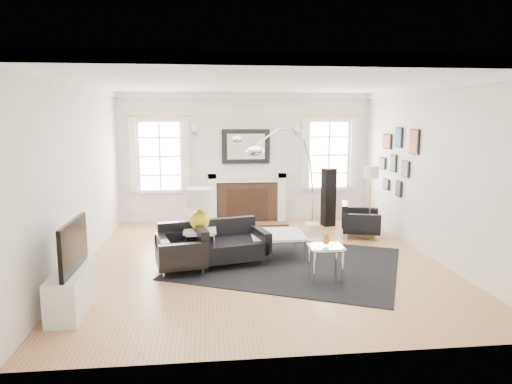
{
  "coord_description": "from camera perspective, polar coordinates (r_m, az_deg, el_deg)",
  "views": [
    {
      "loc": [
        -0.87,
        -6.97,
        2.22
      ],
      "look_at": [
        -0.07,
        0.3,
        1.07
      ],
      "focal_mm": 32.0,
      "sensor_mm": 36.0,
      "label": 1
    }
  ],
  "objects": [
    {
      "name": "tv_unit",
      "position": [
        5.82,
        -22.0,
        -10.7
      ],
      "size": [
        0.35,
        1.0,
        1.09
      ],
      "color": "white",
      "rests_on": "floor"
    },
    {
      "name": "gallery_wall",
      "position": [
        9.03,
        17.19,
        4.22
      ],
      "size": [
        0.04,
        1.73,
        1.29
      ],
      "color": "black",
      "rests_on": "right_wall"
    },
    {
      "name": "right_wall",
      "position": [
        7.89,
        21.07,
        2.41
      ],
      "size": [
        0.04,
        6.0,
        2.8
      ],
      "primitive_type": "cube",
      "color": "white",
      "rests_on": "floor"
    },
    {
      "name": "orange_vase",
      "position": [
        6.35,
        8.74,
        -5.89
      ],
      "size": [
        0.1,
        0.1,
        0.16
      ],
      "color": "#B86317",
      "rests_on": "nesting_table"
    },
    {
      "name": "side_table_left",
      "position": [
        7.12,
        -7.02,
        -5.57
      ],
      "size": [
        0.5,
        0.5,
        0.55
      ],
      "color": "silver",
      "rests_on": "floor"
    },
    {
      "name": "fireplace",
      "position": [
        9.94,
        -1.16,
        -0.73
      ],
      "size": [
        1.7,
        0.69,
        1.11
      ],
      "color": "white",
      "rests_on": "floor"
    },
    {
      "name": "armchair_left",
      "position": [
        6.89,
        -8.95,
        -7.33
      ],
      "size": [
        0.85,
        0.91,
        0.54
      ],
      "color": "black",
      "rests_on": "floor"
    },
    {
      "name": "stick_floor_lamp",
      "position": [
        8.8,
        14.19,
        1.96
      ],
      "size": [
        0.28,
        0.28,
        1.37
      ],
      "color": "#B7953F",
      "rests_on": "floor"
    },
    {
      "name": "area_rug",
      "position": [
        7.26,
        4.11,
        -8.82
      ],
      "size": [
        4.09,
        3.82,
        0.01
      ],
      "primitive_type": "cube",
      "rotation": [
        0.0,
        0.0,
        -0.43
      ],
      "color": "black",
      "rests_on": "floor"
    },
    {
      "name": "armchair_right",
      "position": [
        9.0,
        12.64,
        -3.59
      ],
      "size": [
        0.89,
        0.95,
        0.53
      ],
      "color": "black",
      "rests_on": "floor"
    },
    {
      "name": "front_wall",
      "position": [
        4.14,
        5.95,
        -2.52
      ],
      "size": [
        5.5,
        0.04,
        2.8
      ],
      "primitive_type": "cube",
      "color": "white",
      "rests_on": "floor"
    },
    {
      "name": "crown_molding",
      "position": [
        7.04,
        0.85,
        13.21
      ],
      "size": [
        5.5,
        6.0,
        0.12
      ],
      "primitive_type": "cube",
      "color": "white",
      "rests_on": "back_wall"
    },
    {
      "name": "back_wall",
      "position": [
        10.04,
        -1.28,
        4.3
      ],
      "size": [
        5.5,
        0.04,
        2.8
      ],
      "primitive_type": "cube",
      "color": "white",
      "rests_on": "floor"
    },
    {
      "name": "gourd_lamp",
      "position": [
        7.02,
        -7.1,
        -1.78
      ],
      "size": [
        0.41,
        0.41,
        0.65
      ],
      "color": "gold",
      "rests_on": "side_table_left"
    },
    {
      "name": "mantel_mirror",
      "position": [
        9.98,
        -1.27,
        5.71
      ],
      "size": [
        1.05,
        0.07,
        0.75
      ],
      "color": "black",
      "rests_on": "back_wall"
    },
    {
      "name": "coffee_table",
      "position": [
        7.52,
        2.63,
        -5.43
      ],
      "size": [
        0.86,
        0.86,
        0.38
      ],
      "color": "silver",
      "rests_on": "floor"
    },
    {
      "name": "sofa",
      "position": [
        7.14,
        -5.52,
        -6.7
      ],
      "size": [
        1.79,
        1.13,
        0.54
      ],
      "color": "black",
      "rests_on": "floor"
    },
    {
      "name": "ceiling",
      "position": [
        7.05,
        0.86,
        13.69
      ],
      "size": [
        5.5,
        6.0,
        0.02
      ],
      "primitive_type": "cube",
      "color": "white",
      "rests_on": "back_wall"
    },
    {
      "name": "floor",
      "position": [
        7.37,
        0.8,
        -8.57
      ],
      "size": [
        6.0,
        6.0,
        0.0
      ],
      "primitive_type": "plane",
      "color": "#A36A44",
      "rests_on": "ground"
    },
    {
      "name": "nesting_table",
      "position": [
        6.41,
        8.7,
        -7.65
      ],
      "size": [
        0.47,
        0.39,
        0.51
      ],
      "color": "silver",
      "rests_on": "floor"
    },
    {
      "name": "window_left",
      "position": [
        9.99,
        -11.92,
        4.42
      ],
      "size": [
        1.24,
        0.15,
        1.62
      ],
      "color": "white",
      "rests_on": "back_wall"
    },
    {
      "name": "arc_floor_lamp",
      "position": [
        8.35,
        3.78,
        1.74
      ],
      "size": [
        1.53,
        1.42,
        2.16
      ],
      "color": "silver",
      "rests_on": "floor"
    },
    {
      "name": "window_right",
      "position": [
        10.31,
        9.07,
        4.64
      ],
      "size": [
        1.24,
        0.15,
        1.62
      ],
      "color": "white",
      "rests_on": "back_wall"
    },
    {
      "name": "left_wall",
      "position": [
        7.27,
        -21.25,
        1.88
      ],
      "size": [
        0.04,
        6.0,
        2.8
      ],
      "primitive_type": "cube",
      "color": "white",
      "rests_on": "floor"
    },
    {
      "name": "speaker_tower",
      "position": [
        9.73,
        9.05,
        -0.65
      ],
      "size": [
        0.28,
        0.28,
        1.22
      ],
      "primitive_type": "cube",
      "rotation": [
        0.0,
        0.0,
        0.18
      ],
      "color": "black",
      "rests_on": "floor"
    }
  ]
}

